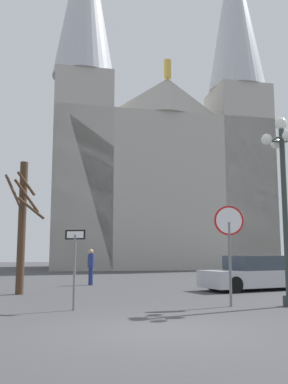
{
  "coord_description": "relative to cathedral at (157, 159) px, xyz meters",
  "views": [
    {
      "loc": [
        -0.87,
        -8.82,
        1.58
      ],
      "look_at": [
        0.94,
        17.43,
        5.28
      ],
      "focal_mm": 39.95,
      "sensor_mm": 36.0,
      "label": 1
    }
  ],
  "objects": [
    {
      "name": "bare_tree",
      "position": [
        -7.77,
        -25.61,
        -8.3
      ],
      "size": [
        1.61,
        1.02,
        5.06
      ],
      "color": "#473323",
      "rests_on": "ground"
    },
    {
      "name": "ground_plane",
      "position": [
        -3.36,
        -33.42,
        -10.98
      ],
      "size": [
        120.0,
        120.0,
        0.0
      ],
      "primitive_type": "plane",
      "color": "#424244"
    },
    {
      "name": "one_way_arrow_sign",
      "position": [
        -5.32,
        -30.19,
        -9.59
      ],
      "size": [
        0.57,
        0.19,
        2.19
      ],
      "color": "slate",
      "rests_on": "ground"
    },
    {
      "name": "stop_sign",
      "position": [
        -0.81,
        -29.67,
        -8.87
      ],
      "size": [
        0.88,
        0.08,
        2.95
      ],
      "color": "slate",
      "rests_on": "ground"
    },
    {
      "name": "cathedral",
      "position": [
        0.0,
        0.0,
        0.0
      ],
      "size": [
        22.46,
        16.36,
        35.6
      ],
      "color": "#ADA89E",
      "rests_on": "ground"
    },
    {
      "name": "street_lamp",
      "position": [
        0.9,
        -29.74,
        -7.22
      ],
      "size": [
        1.29,
        1.29,
        5.72
      ],
      "color": "#2D3833",
      "rests_on": "ground"
    },
    {
      "name": "parked_car_near_silver",
      "position": [
        1.68,
        -24.43,
        -10.31
      ],
      "size": [
        4.87,
        3.2,
        1.42
      ],
      "color": "#B7B7BC",
      "rests_on": "ground"
    },
    {
      "name": "pedestrian_walking",
      "position": [
        -5.35,
        -21.22,
        -9.94
      ],
      "size": [
        0.32,
        0.32,
        1.71
      ],
      "color": "navy",
      "rests_on": "ground"
    }
  ]
}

